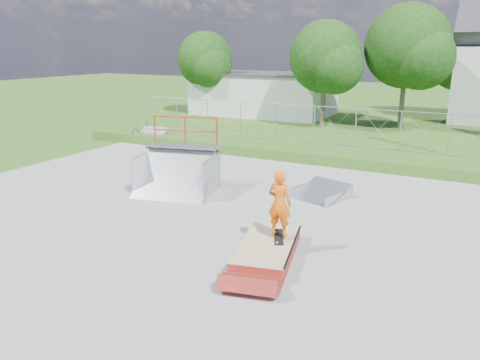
{
  "coord_description": "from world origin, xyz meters",
  "views": [
    {
      "loc": [
        7.23,
        -10.96,
        4.99
      ],
      "look_at": [
        0.89,
        1.12,
        1.1
      ],
      "focal_mm": 35.0,
      "sensor_mm": 36.0,
      "label": 1
    }
  ],
  "objects_px": {
    "flat_bank_ramp": "(321,192)",
    "skater": "(279,206)",
    "quarter_pipe": "(175,158)",
    "grind_box": "(267,250)"
  },
  "relations": [
    {
      "from": "grind_box",
      "to": "flat_bank_ramp",
      "type": "height_order",
      "value": "flat_bank_ramp"
    },
    {
      "from": "flat_bank_ramp",
      "to": "skater",
      "type": "relative_size",
      "value": 0.99
    },
    {
      "from": "grind_box",
      "to": "skater",
      "type": "xyz_separation_m",
      "value": [
        0.15,
        0.34,
        1.06
      ]
    },
    {
      "from": "grind_box",
      "to": "quarter_pipe",
      "type": "relative_size",
      "value": 1.1
    },
    {
      "from": "quarter_pipe",
      "to": "flat_bank_ramp",
      "type": "height_order",
      "value": "quarter_pipe"
    },
    {
      "from": "skater",
      "to": "quarter_pipe",
      "type": "bearing_deg",
      "value": -31.72
    },
    {
      "from": "flat_bank_ramp",
      "to": "skater",
      "type": "height_order",
      "value": "skater"
    },
    {
      "from": "quarter_pipe",
      "to": "flat_bank_ramp",
      "type": "distance_m",
      "value": 5.14
    },
    {
      "from": "quarter_pipe",
      "to": "skater",
      "type": "distance_m",
      "value": 5.94
    },
    {
      "from": "grind_box",
      "to": "quarter_pipe",
      "type": "distance_m",
      "value": 6.09
    }
  ]
}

